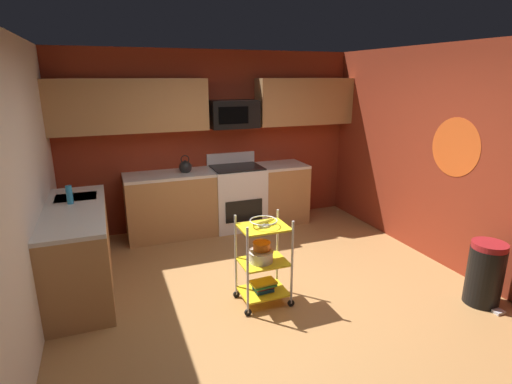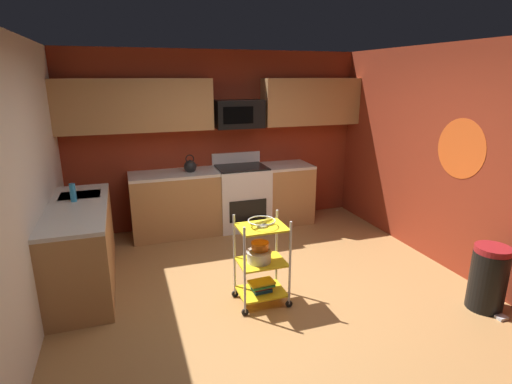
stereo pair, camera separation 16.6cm
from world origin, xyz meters
The scene contains 17 objects.
floor centered at (0.00, 0.00, -0.02)m, with size 4.40×4.80×0.04m, color #A87542.
wall_back centered at (0.00, 2.43, 1.30)m, with size 4.52×0.06×2.60m, color maroon.
wall_left centered at (-2.23, 0.00, 1.30)m, with size 0.06×4.80×2.60m, color silver.
wall_right centered at (2.23, 0.00, 1.30)m, with size 0.06×4.80×2.60m, color maroon.
wall_flower_decal centered at (2.20, -0.01, 1.45)m, with size 0.68×0.68×0.00m, color #E5591E.
counter_run centered at (-0.76, 1.64, 0.46)m, with size 3.56×2.35×0.92m.
oven_range centered at (0.26, 2.10, 0.48)m, with size 0.76×0.65×1.10m.
upper_cabinets centered at (-0.06, 2.23, 1.85)m, with size 4.40×0.33×0.70m.
microwave centered at (0.26, 2.21, 1.70)m, with size 0.70×0.39×0.40m.
rolling_cart centered at (-0.17, -0.04, 0.45)m, with size 0.53×0.38×0.91m.
fruit_bowl centered at (-0.17, -0.04, 0.88)m, with size 0.27×0.27×0.07m.
mixing_bowl_large centered at (-0.20, -0.04, 0.52)m, with size 0.25×0.25×0.11m.
mixing_bowl_small centered at (-0.18, -0.02, 0.62)m, with size 0.18×0.18×0.08m.
book_stack centered at (-0.17, -0.04, 0.19)m, with size 0.26×0.20×0.10m.
kettle centered at (-0.50, 2.10, 1.00)m, with size 0.21×0.18×0.26m.
dish_soap_bottle centered at (-1.94, 1.10, 1.02)m, with size 0.06×0.06×0.20m, color #2D8CBF.
trash_can centered at (1.90, -0.85, 0.33)m, with size 0.34×0.42×0.66m.
Camera 1 is at (-1.54, -3.40, 2.23)m, focal length 27.97 mm.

